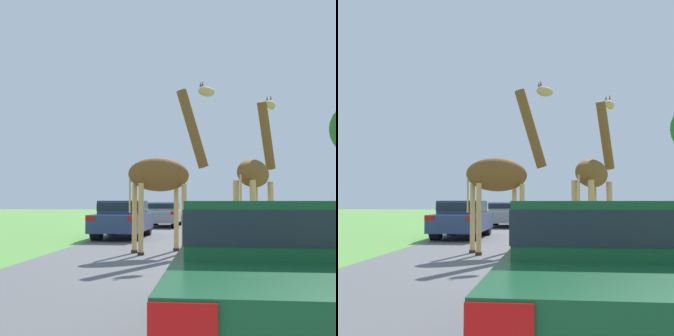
{
  "view_description": "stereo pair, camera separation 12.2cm",
  "coord_description": "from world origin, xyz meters",
  "views": [
    {
      "loc": [
        0.33,
        0.67,
        1.44
      ],
      "look_at": [
        -0.88,
        12.62,
        2.41
      ],
      "focal_mm": 45.0,
      "sensor_mm": 36.0,
      "label": 1
    },
    {
      "loc": [
        0.46,
        0.68,
        1.44
      ],
      "look_at": [
        -0.88,
        12.62,
        2.41
      ],
      "focal_mm": 45.0,
      "sensor_mm": 36.0,
      "label": 2
    }
  ],
  "objects": [
    {
      "name": "road",
      "position": [
        0.0,
        30.0,
        0.0
      ],
      "size": [
        8.36,
        120.0,
        0.0
      ],
      "color": "#5B5B5E",
      "rests_on": "ground"
    },
    {
      "name": "giraffe_near_road",
      "position": [
        -0.96,
        12.71,
        2.35
      ],
      "size": [
        2.63,
        1.73,
        5.12
      ],
      "rotation": [
        0.0,
        0.0,
        -1.06
      ],
      "color": "tan",
      "rests_on": "ground"
    },
    {
      "name": "giraffe_companion",
      "position": [
        1.77,
        14.22,
        2.33
      ],
      "size": [
        1.78,
        2.7,
        5.13
      ],
      "rotation": [
        0.0,
        0.0,
        -0.51
      ],
      "color": "tan",
      "rests_on": "ground"
    },
    {
      "name": "car_lead_maroon",
      "position": [
        0.96,
        5.03,
        0.78
      ],
      "size": [
        1.86,
        4.64,
        1.45
      ],
      "color": "#144C28",
      "rests_on": "ground"
    },
    {
      "name": "car_queue_right",
      "position": [
        1.44,
        19.87,
        0.78
      ],
      "size": [
        1.95,
        4.1,
        1.47
      ],
      "color": "silver",
      "rests_on": "ground"
    },
    {
      "name": "car_queue_left",
      "position": [
        2.56,
        26.49,
        0.74
      ],
      "size": [
        1.73,
        4.05,
        1.4
      ],
      "color": "silver",
      "rests_on": "ground"
    },
    {
      "name": "car_far_ahead",
      "position": [
        -2.41,
        25.54,
        0.76
      ],
      "size": [
        1.84,
        4.49,
        1.43
      ],
      "color": "gray",
      "rests_on": "ground"
    },
    {
      "name": "car_verge_right",
      "position": [
        -3.21,
        17.57,
        0.8
      ],
      "size": [
        1.89,
        4.24,
        1.49
      ],
      "color": "navy",
      "rests_on": "ground"
    }
  ]
}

